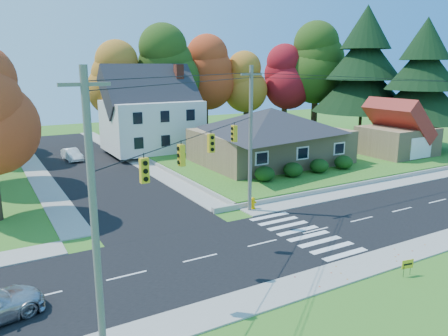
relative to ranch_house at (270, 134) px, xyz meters
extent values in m
plane|color=#3D7923|center=(-8.00, -16.00, -3.27)|extent=(120.00, 120.00, 0.00)
cube|color=black|center=(-8.00, -16.00, -3.26)|extent=(90.00, 8.00, 0.02)
cube|color=black|center=(-16.00, 10.00, -3.25)|extent=(8.00, 44.00, 0.02)
cube|color=#9C9A90|center=(-8.00, -11.00, -3.23)|extent=(90.00, 2.00, 0.08)
cube|color=#9C9A90|center=(-8.00, -21.00, -3.23)|extent=(90.00, 2.00, 0.08)
cube|color=#3D7923|center=(5.00, 5.00, -3.02)|extent=(30.00, 30.00, 0.50)
cube|color=tan|center=(0.00, 0.00, -1.17)|extent=(14.00, 10.00, 3.20)
pyramid|color=#26262B|center=(0.00, 0.00, 1.53)|extent=(14.60, 10.60, 2.20)
cube|color=silver|center=(-8.00, 12.00, 0.03)|extent=(10.00, 8.00, 5.60)
pyramid|color=#26262B|center=(-8.00, 12.00, 4.03)|extent=(10.40, 8.40, 2.40)
cube|color=brown|center=(-4.50, 12.00, 2.03)|extent=(0.90, 0.90, 9.60)
cube|color=tan|center=(14.00, -4.00, -1.27)|extent=(7.00, 6.00, 3.00)
pyramid|color=maroon|center=(14.00, -4.00, 1.03)|extent=(7.30, 6.30, 1.60)
cube|color=silver|center=(14.00, -7.05, -1.57)|extent=(3.20, 0.10, 2.20)
ellipsoid|color=#163A10|center=(-5.00, -6.20, -2.13)|extent=(1.70, 1.70, 1.27)
ellipsoid|color=#163A10|center=(-2.00, -6.20, -2.13)|extent=(1.70, 1.70, 1.27)
ellipsoid|color=#163A10|center=(1.00, -6.20, -2.13)|extent=(1.70, 1.70, 1.27)
ellipsoid|color=#163A10|center=(4.00, -6.20, -2.13)|extent=(1.70, 1.70, 1.27)
cylinder|color=#666059|center=(-22.50, -21.20, 1.73)|extent=(0.26, 0.26, 10.00)
cube|color=#666059|center=(-22.50, -21.20, 6.13)|extent=(1.60, 0.12, 0.12)
cylinder|color=#666059|center=(-9.50, -10.80, 1.73)|extent=(0.26, 0.26, 10.00)
cube|color=#666059|center=(-9.50, -10.80, 6.13)|extent=(1.60, 0.12, 0.12)
cube|color=gold|center=(-20.00, -19.20, 2.68)|extent=(0.34, 0.26, 1.00)
cube|color=gold|center=(-17.50, -17.20, 2.68)|extent=(0.26, 0.34, 1.00)
cube|color=gold|center=(-14.80, -15.05, 2.68)|extent=(0.34, 0.26, 1.00)
cube|color=gold|center=(-12.00, -12.80, 2.68)|extent=(0.26, 0.34, 1.00)
cylinder|color=black|center=(-16.00, -16.00, 3.33)|extent=(13.02, 10.43, 0.04)
cylinder|color=#3F2A19|center=(-10.00, 18.00, -0.07)|extent=(0.80, 0.80, 5.40)
sphere|color=#B46F22|center=(-10.00, 18.00, 3.83)|extent=(6.72, 6.72, 6.72)
sphere|color=#B46F22|center=(-10.00, 18.00, 5.51)|extent=(5.91, 5.91, 5.91)
sphere|color=#B46F22|center=(-10.00, 18.00, 7.19)|extent=(5.11, 5.11, 5.11)
cylinder|color=#3F2A19|center=(-4.00, 17.00, 0.38)|extent=(0.86, 0.86, 6.30)
sphere|color=#2B4A14|center=(-4.00, 17.00, 4.93)|extent=(7.84, 7.84, 7.84)
sphere|color=#2B4A14|center=(-4.00, 17.00, 6.89)|extent=(6.90, 6.90, 6.90)
sphere|color=#2B4A14|center=(-4.00, 17.00, 8.85)|extent=(5.96, 5.96, 5.96)
cylinder|color=#3F2A19|center=(2.00, 18.00, 0.16)|extent=(0.83, 0.83, 5.85)
sphere|color=#C13C1A|center=(2.00, 18.00, 4.38)|extent=(7.28, 7.28, 7.28)
sphere|color=#C13C1A|center=(2.00, 18.00, 6.20)|extent=(6.41, 6.41, 6.41)
sphere|color=#C13C1A|center=(2.00, 18.00, 8.02)|extent=(5.53, 5.53, 5.53)
cylinder|color=#3F2A19|center=(8.00, 17.00, -0.29)|extent=(0.77, 0.77, 4.95)
sphere|color=#B46F22|center=(8.00, 17.00, 3.28)|extent=(6.16, 6.16, 6.16)
sphere|color=#B46F22|center=(8.00, 17.00, 4.82)|extent=(5.42, 5.42, 5.42)
sphere|color=#B46F22|center=(8.00, 17.00, 6.36)|extent=(4.68, 4.68, 4.68)
cylinder|color=#3F2A19|center=(14.00, 16.00, -0.07)|extent=(0.80, 0.80, 5.40)
sphere|color=maroon|center=(14.00, 16.00, 3.83)|extent=(6.72, 6.72, 6.72)
sphere|color=maroon|center=(14.00, 16.00, 5.51)|extent=(5.91, 5.91, 5.91)
sphere|color=maroon|center=(14.00, 16.00, 7.19)|extent=(5.11, 5.11, 5.11)
cylinder|color=#3F2A19|center=(18.00, 14.00, 0.61)|extent=(0.89, 0.89, 6.75)
sphere|color=#2B4A14|center=(18.00, 14.00, 5.48)|extent=(8.40, 8.40, 8.40)
sphere|color=#2B4A14|center=(18.00, 14.00, 7.58)|extent=(7.39, 7.39, 7.39)
sphere|color=#2B4A14|center=(18.00, 14.00, 9.68)|extent=(6.38, 6.38, 6.38)
cylinder|color=#3F2A19|center=(19.00, 6.00, -1.33)|extent=(0.40, 0.40, 2.88)
cone|color=black|center=(19.00, 6.00, 4.11)|extent=(12.80, 12.80, 6.72)
cone|color=black|center=(19.00, 6.00, 7.95)|extent=(9.60, 9.60, 6.08)
cone|color=black|center=(19.00, 6.00, 11.47)|extent=(6.40, 6.40, 5.44)
cylinder|color=#3F2A19|center=(20.00, -2.00, -1.51)|extent=(0.40, 0.40, 2.52)
cone|color=black|center=(20.00, -2.00, 3.25)|extent=(11.20, 11.20, 5.88)
cone|color=black|center=(20.00, -2.00, 6.61)|extent=(8.40, 8.40, 5.32)
cone|color=black|center=(20.00, -2.00, 9.69)|extent=(5.60, 5.60, 4.76)
imported|color=white|center=(-16.90, 12.70, -2.62)|extent=(1.74, 3.93, 1.25)
cylinder|color=#E0AB00|center=(-9.13, -10.66, -3.21)|extent=(0.41, 0.41, 0.11)
cylinder|color=#E0AB00|center=(-9.13, -10.66, -2.87)|extent=(0.27, 0.27, 0.62)
sphere|color=#E0AB00|center=(-9.13, -10.66, -2.49)|extent=(0.29, 0.29, 0.29)
cylinder|color=#E0AB00|center=(-9.13, -10.66, -2.76)|extent=(0.52, 0.16, 0.14)
cylinder|color=black|center=(-8.44, -22.76, -2.99)|extent=(0.02, 0.02, 0.56)
cylinder|color=black|center=(-7.95, -22.76, -2.99)|extent=(0.02, 0.02, 0.56)
cube|color=yellow|center=(-8.19, -22.76, -2.65)|extent=(0.66, 0.15, 0.45)
camera|label=1|loc=(-25.57, -35.19, 6.70)|focal=35.00mm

